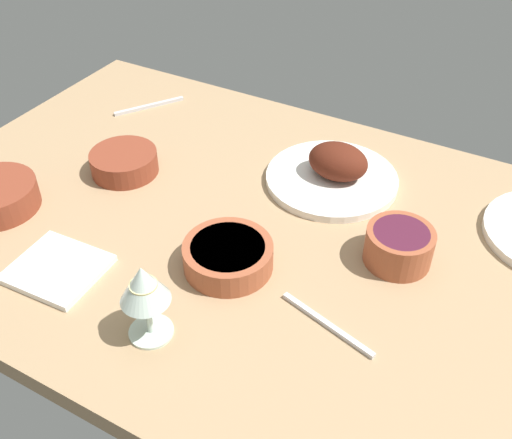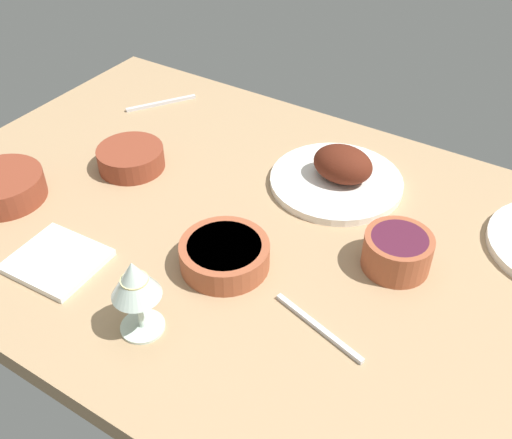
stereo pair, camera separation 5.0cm
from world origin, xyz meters
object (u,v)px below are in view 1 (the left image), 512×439
fork_loose (149,106)px  spoon_loose (327,324)px  bowl_cream (228,255)px  bowl_sauce (124,161)px  plate_far_side (334,172)px  wine_glass (144,288)px  folded_napkin (58,269)px  bowl_onions (399,245)px

fork_loose → spoon_loose: bearing=-89.2°
bowl_cream → fork_loose: size_ratio=0.88×
bowl_cream → bowl_sauce: size_ratio=1.12×
plate_far_side → wine_glass: (-8.89, -50.45, 7.41)cm
fork_loose → folded_napkin: bearing=-125.3°
bowl_sauce → folded_napkin: (8.75, -29.45, -1.95)cm
plate_far_side → spoon_loose: size_ratio=1.51×
plate_far_side → spoon_loose: plate_far_side is taller
bowl_cream → bowl_sauce: 36.62cm
plate_far_side → wine_glass: bearing=-100.0°
folded_napkin → fork_loose: (-21.00, 54.07, -0.20)cm
plate_far_side → folded_napkin: size_ratio=1.80×
bowl_sauce → wine_glass: wine_glass is taller
wine_glass → fork_loose: bearing=127.1°
plate_far_side → bowl_cream: plate_far_side is taller
bowl_sauce → bowl_onions: 58.92cm
bowl_sauce → folded_napkin: size_ratio=0.93×
bowl_cream → spoon_loose: 21.00cm
bowl_cream → spoon_loose: bearing=-11.2°
plate_far_side → fork_loose: plate_far_side is taller
plate_far_side → bowl_cream: size_ratio=1.73×
bowl_onions → folded_napkin: (-50.13, -31.08, -2.90)cm
wine_glass → bowl_onions: bearing=50.8°
fork_loose → bowl_cream: bearing=-96.5°
folded_napkin → spoon_loose: bearing=14.0°
bowl_onions → spoon_loose: 20.51cm
bowl_onions → folded_napkin: 59.06cm
plate_far_side → wine_glass: 51.76cm
folded_napkin → fork_loose: size_ratio=0.85×
bowl_onions → bowl_cream: bearing=-148.0°
bowl_onions → fork_loose: size_ratio=0.66×
bowl_cream → bowl_sauce: (-33.81, 14.06, -0.03)cm
bowl_onions → plate_far_side: bearing=139.5°
wine_glass → fork_loose: wine_glass is taller
bowl_sauce → bowl_onions: (58.89, 1.63, 0.94)cm
wine_glass → spoon_loose: 29.03cm
bowl_onions → spoon_loose: bearing=-103.1°
plate_far_side → folded_napkin: (-31.11, -47.35, -1.92)cm
bowl_onions → wine_glass: bearing=-129.2°
bowl_cream → fork_loose: (-46.06, 38.69, -2.18)cm
wine_glass → spoon_loose: bearing=31.7°
bowl_onions → spoon_loose: size_ratio=0.66×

